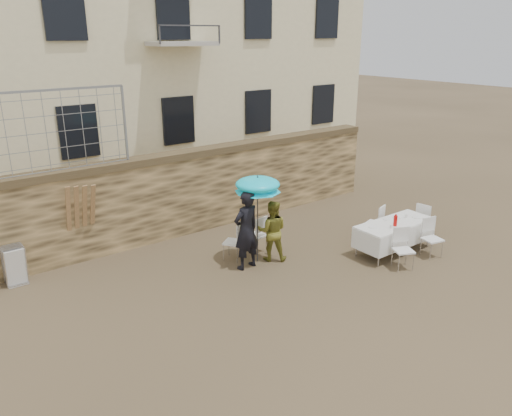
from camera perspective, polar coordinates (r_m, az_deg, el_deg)
ground at (r=10.12m, az=5.76°, el=-11.31°), size 80.00×80.00×0.00m
stone_wall at (r=13.44m, az=-8.54°, el=1.63°), size 13.00×0.50×2.20m
chain_link_fence at (r=11.90m, az=-21.92°, el=8.08°), size 3.20×0.06×1.80m
man_suit at (r=11.29m, az=-1.13°, el=-2.54°), size 0.73×0.52×1.87m
woman_dress at (r=11.79m, az=1.84°, el=-2.61°), size 0.91×0.89×1.48m
umbrella at (r=11.29m, az=0.19°, el=2.41°), size 1.06×1.06×1.97m
couple_chair_left at (r=11.88m, az=-2.67°, el=-3.78°), size 0.67×0.67×0.96m
couple_chair_right at (r=12.26m, az=0.04°, el=-3.01°), size 0.55×0.55×0.96m
banquet_table at (r=12.68m, az=15.60°, el=-1.77°), size 2.10×0.85×0.78m
soda_bottle at (r=12.38m, az=15.64°, el=-1.42°), size 0.09×0.09×0.26m
table_chair_front_left at (r=11.91m, az=16.52°, el=-4.56°), size 0.64×0.64×0.96m
table_chair_front_right at (r=12.76m, az=19.53°, el=-3.27°), size 0.57×0.57×0.96m
table_chair_back at (r=13.37m, az=13.36°, el=-1.61°), size 0.60×0.60×0.96m
table_chair_side at (r=13.90m, az=18.76°, el=-1.33°), size 0.56×0.56×0.96m
chair_stack_right at (r=12.07m, az=-26.05°, el=-5.60°), size 0.46×0.47×0.92m
wood_planks at (r=12.25m, az=-19.23°, el=-1.55°), size 0.70×0.20×2.00m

